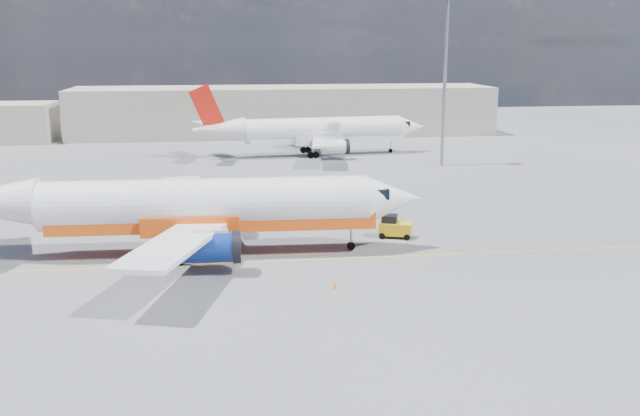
{
  "coord_description": "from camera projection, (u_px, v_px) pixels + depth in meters",
  "views": [
    {
      "loc": [
        -5.34,
        -45.9,
        15.35
      ],
      "look_at": [
        1.53,
        4.42,
        3.5
      ],
      "focal_mm": 40.0,
      "sensor_mm": 36.0,
      "label": 1
    }
  ],
  "objects": [
    {
      "name": "second_jet",
      "position": [
        316.0,
        131.0,
        98.23
      ],
      "size": [
        33.07,
        26.05,
        10.03
      ],
      "rotation": [
        0.0,
        0.0,
        0.1
      ],
      "color": "white",
      "rests_on": "ground"
    },
    {
      "name": "floodlight_mast",
      "position": [
        445.0,
        63.0,
        88.19
      ],
      "size": [
        1.56,
        1.56,
        21.33
      ],
      "color": "#97979E",
      "rests_on": "ground"
    },
    {
      "name": "ground",
      "position": [
        307.0,
        273.0,
        48.48
      ],
      "size": [
        240.0,
        240.0,
        0.0
      ],
      "primitive_type": "plane",
      "color": "#57575C",
      "rests_on": "ground"
    },
    {
      "name": "gse_tug",
      "position": [
        394.0,
        227.0,
        57.2
      ],
      "size": [
        2.91,
        2.34,
        1.84
      ],
      "rotation": [
        0.0,
        0.0,
        -0.35
      ],
      "color": "black",
      "rests_on": "ground"
    },
    {
      "name": "traffic_cone",
      "position": [
        335.0,
        286.0,
        45.21
      ],
      "size": [
        0.4,
        0.4,
        0.55
      ],
      "color": "white",
      "rests_on": "ground"
    },
    {
      "name": "terminal_main",
      "position": [
        284.0,
        111.0,
        120.6
      ],
      "size": [
        70.0,
        14.0,
        8.0
      ],
      "primitive_type": "cube",
      "color": "#B7AF9D",
      "rests_on": "ground"
    },
    {
      "name": "main_jet",
      "position": [
        190.0,
        207.0,
        52.0
      ],
      "size": [
        35.9,
        28.38,
        10.88
      ],
      "rotation": [
        0.0,
        0.0,
        -0.04
      ],
      "color": "white",
      "rests_on": "ground"
    },
    {
      "name": "taxi_line",
      "position": [
        302.0,
        260.0,
        51.37
      ],
      "size": [
        70.0,
        0.15,
        0.01
      ],
      "primitive_type": "cube",
      "color": "gold",
      "rests_on": "ground"
    }
  ]
}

